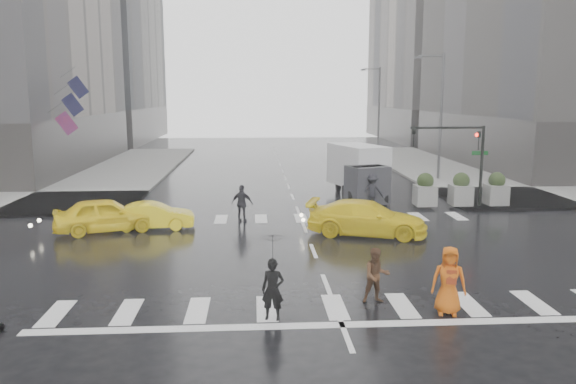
{
  "coord_description": "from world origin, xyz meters",
  "views": [
    {
      "loc": [
        -2.33,
        -21.5,
        6.14
      ],
      "look_at": [
        -0.89,
        2.0,
        2.05
      ],
      "focal_mm": 35.0,
      "sensor_mm": 36.0,
      "label": 1
    }
  ],
  "objects": [
    {
      "name": "pedestrian_orange",
      "position": [
        3.11,
        -6.68,
        0.98
      ],
      "size": [
        1.09,
        0.85,
        1.96
      ],
      "rotation": [
        0.0,
        0.0,
        -0.26
      ],
      "color": "#D15A0E",
      "rests_on": "ground"
    },
    {
      "name": "sidewalk_ne",
      "position": [
        19.5,
        17.5,
        0.07
      ],
      "size": [
        35.0,
        35.0,
        0.15
      ],
      "primitive_type": "cube",
      "color": "gray",
      "rests_on": "ground"
    },
    {
      "name": "building_ne_far",
      "position": [
        29.0,
        56.0,
        16.27
      ],
      "size": [
        26.05,
        26.05,
        36.0
      ],
      "color": "#A1978C",
      "rests_on": "ground"
    },
    {
      "name": "flag_cluster",
      "position": [
        -15.08,
        18.5,
        5.64
      ],
      "size": [
        2.87,
        3.06,
        4.69
      ],
      "color": "#59595B",
      "rests_on": "ground"
    },
    {
      "name": "pedestrian_brown",
      "position": [
        1.27,
        -5.69,
        0.84
      ],
      "size": [
        0.85,
        0.68,
        1.67
      ],
      "primitive_type": "imported",
      "rotation": [
        0.0,
        0.0,
        0.06
      ],
      "color": "#492D1A",
      "rests_on": "ground"
    },
    {
      "name": "box_truck",
      "position": [
        4.01,
        11.39,
        1.67
      ],
      "size": [
        2.21,
        5.88,
        3.12
      ],
      "rotation": [
        0.0,
        0.0,
        0.31
      ],
      "color": "silver",
      "rests_on": "ground"
    },
    {
      "name": "ground",
      "position": [
        0.0,
        0.0,
        0.0
      ],
      "size": [
        120.0,
        120.0,
        0.0
      ],
      "primitive_type": "plane",
      "color": "black",
      "rests_on": "ground"
    },
    {
      "name": "taxi_rear",
      "position": [
        2.63,
        2.43,
        0.76
      ],
      "size": [
        5.04,
        3.34,
        1.52
      ],
      "primitive_type": "imported",
      "rotation": [
        0.0,
        0.0,
        1.29
      ],
      "color": "yellow",
      "rests_on": "ground"
    },
    {
      "name": "traffic_signal_pole",
      "position": [
        9.01,
        8.01,
        3.22
      ],
      "size": [
        4.45,
        0.42,
        4.5
      ],
      "color": "black",
      "rests_on": "ground"
    },
    {
      "name": "taxi_front",
      "position": [
        -9.04,
        3.77,
        0.77
      ],
      "size": [
        4.88,
        3.12,
        1.55
      ],
      "primitive_type": "imported",
      "rotation": [
        0.0,
        0.0,
        1.88
      ],
      "color": "yellow",
      "rests_on": "ground"
    },
    {
      "name": "street_lamp_far",
      "position": [
        10.87,
        38.0,
        4.95
      ],
      "size": [
        2.15,
        0.22,
        9.0
      ],
      "color": "#59595B",
      "rests_on": "ground"
    },
    {
      "name": "planter_mid",
      "position": [
        9.0,
        8.2,
        0.98
      ],
      "size": [
        1.1,
        1.1,
        1.8
      ],
      "color": "gray",
      "rests_on": "ground"
    },
    {
      "name": "pedestrian_far_b",
      "position": [
        4.1,
        8.3,
        0.94
      ],
      "size": [
        1.34,
        0.94,
        1.87
      ],
      "primitive_type": "imported",
      "rotation": [
        0.0,
        0.0,
        2.9
      ],
      "color": "black",
      "rests_on": "ground"
    },
    {
      "name": "road_markings",
      "position": [
        0.0,
        0.0,
        0.01
      ],
      "size": [
        18.0,
        48.0,
        0.01
      ],
      "primitive_type": null,
      "color": "silver",
      "rests_on": "ground"
    },
    {
      "name": "pedestrian_black",
      "position": [
        -1.85,
        -6.8,
        1.59
      ],
      "size": [
        1.13,
        1.15,
        2.43
      ],
      "rotation": [
        0.0,
        0.0,
        -0.2
      ],
      "color": "black",
      "rests_on": "ground"
    },
    {
      "name": "taxi_mid",
      "position": [
        -7.02,
        4.17,
        0.62
      ],
      "size": [
        3.82,
        1.55,
        1.23
      ],
      "primitive_type": "imported",
      "rotation": [
        0.0,
        0.0,
        1.64
      ],
      "color": "yellow",
      "rests_on": "ground"
    },
    {
      "name": "sidewalk_nw",
      "position": [
        -19.5,
        17.5,
        0.07
      ],
      "size": [
        35.0,
        35.0,
        0.15
      ],
      "primitive_type": "cube",
      "color": "gray",
      "rests_on": "ground"
    },
    {
      "name": "pedestrian_far_a",
      "position": [
        -2.93,
        5.39,
        0.91
      ],
      "size": [
        1.21,
        0.92,
        1.82
      ],
      "primitive_type": "imported",
      "rotation": [
        0.0,
        0.0,
        2.86
      ],
      "color": "black",
      "rests_on": "ground"
    },
    {
      "name": "street_lamp_near",
      "position": [
        10.87,
        18.0,
        4.95
      ],
      "size": [
        2.15,
        0.22,
        9.0
      ],
      "color": "#59595B",
      "rests_on": "ground"
    },
    {
      "name": "planter_east",
      "position": [
        11.0,
        8.2,
        0.98
      ],
      "size": [
        1.1,
        1.1,
        1.8
      ],
      "color": "gray",
      "rests_on": "ground"
    },
    {
      "name": "planter_west",
      "position": [
        7.0,
        8.2,
        0.98
      ],
      "size": [
        1.1,
        1.1,
        1.8
      ],
      "color": "gray",
      "rests_on": "ground"
    }
  ]
}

